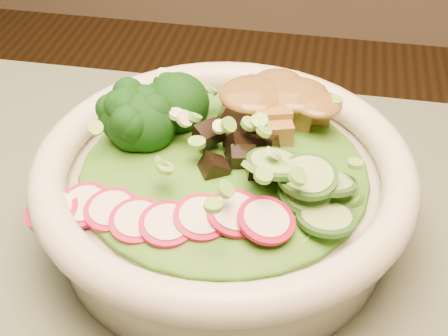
# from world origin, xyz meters

# --- Properties ---
(salad_bowl) EXTENTS (0.27, 0.27, 0.07)m
(salad_bowl) POSITION_xyz_m (0.18, 0.19, 0.79)
(salad_bowl) COLOR silver
(salad_bowl) RESTS_ON dining_table
(lettuce_bed) EXTENTS (0.20, 0.20, 0.02)m
(lettuce_bed) POSITION_xyz_m (0.18, 0.19, 0.81)
(lettuce_bed) COLOR #1B5A12
(lettuce_bed) RESTS_ON salad_bowl
(broccoli_florets) EXTENTS (0.08, 0.07, 0.04)m
(broccoli_florets) POSITION_xyz_m (0.12, 0.21, 0.83)
(broccoli_florets) COLOR black
(broccoli_florets) RESTS_ON salad_bowl
(radish_slices) EXTENTS (0.11, 0.04, 0.02)m
(radish_slices) POSITION_xyz_m (0.16, 0.13, 0.81)
(radish_slices) COLOR #A20C34
(radish_slices) RESTS_ON salad_bowl
(cucumber_slices) EXTENTS (0.07, 0.07, 0.04)m
(cucumber_slices) POSITION_xyz_m (0.24, 0.16, 0.82)
(cucumber_slices) COLOR #95CC71
(cucumber_slices) RESTS_ON salad_bowl
(mushroom_heap) EXTENTS (0.07, 0.07, 0.04)m
(mushroom_heap) POSITION_xyz_m (0.18, 0.20, 0.82)
(mushroom_heap) COLOR black
(mushroom_heap) RESTS_ON salad_bowl
(tofu_cubes) EXTENTS (0.09, 0.06, 0.04)m
(tofu_cubes) POSITION_xyz_m (0.20, 0.25, 0.82)
(tofu_cubes) COLOR olive
(tofu_cubes) RESTS_ON salad_bowl
(peanut_sauce) EXTENTS (0.07, 0.06, 0.02)m
(peanut_sauce) POSITION_xyz_m (0.20, 0.25, 0.84)
(peanut_sauce) COLOR brown
(peanut_sauce) RESTS_ON tofu_cubes
(scallion_garnish) EXTENTS (0.19, 0.19, 0.02)m
(scallion_garnish) POSITION_xyz_m (0.18, 0.19, 0.83)
(scallion_garnish) COLOR #67B23F
(scallion_garnish) RESTS_ON salad_bowl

